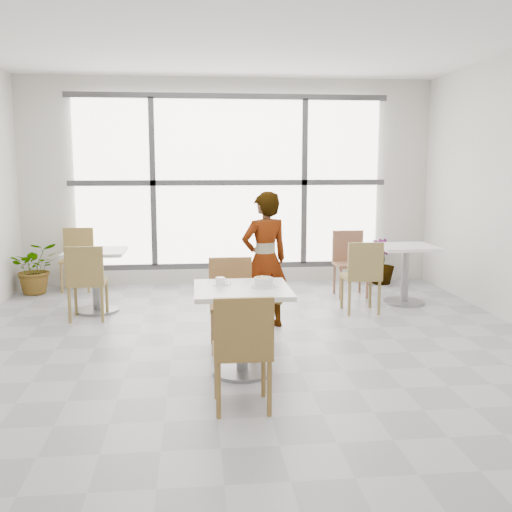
{
  "coord_description": "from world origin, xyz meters",
  "views": [
    {
      "loc": [
        -0.52,
        -5.28,
        1.78
      ],
      "look_at": [
        0.0,
        -0.3,
        1.0
      ],
      "focal_mm": 41.8,
      "sensor_mm": 36.0,
      "label": 1
    }
  ],
  "objects": [
    {
      "name": "ceiling",
      "position": [
        0.0,
        0.0,
        3.0
      ],
      "size": [
        7.0,
        7.0,
        0.0
      ],
      "primitive_type": "plane",
      "rotation": [
        3.14,
        0.0,
        0.0
      ],
      "color": "white",
      "rests_on": "ground"
    },
    {
      "name": "wall_front",
      "position": [
        0.0,
        -3.5,
        1.5
      ],
      "size": [
        6.0,
        0.0,
        6.0
      ],
      "primitive_type": "plane",
      "rotation": [
        -1.57,
        0.0,
        0.0
      ],
      "color": "silver",
      "rests_on": "ground"
    },
    {
      "name": "plant_left",
      "position": [
        -2.7,
        3.04,
        0.36
      ],
      "size": [
        0.78,
        0.73,
        0.71
      ],
      "primitive_type": "imported",
      "rotation": [
        0.0,
        0.0,
        0.31
      ],
      "color": "#3F7737",
      "rests_on": "ground"
    },
    {
      "name": "bg_chair_left_far",
      "position": [
        -2.17,
        3.28,
        0.5
      ],
      "size": [
        0.42,
        0.42,
        0.87
      ],
      "color": "olive",
      "rests_on": "ground"
    },
    {
      "name": "floor",
      "position": [
        0.0,
        0.0,
        0.0
      ],
      "size": [
        7.0,
        7.0,
        0.0
      ],
      "primitive_type": "plane",
      "color": "#9E9EA5",
      "rests_on": "ground"
    },
    {
      "name": "chair_near",
      "position": [
        -0.19,
        -1.2,
        0.5
      ],
      "size": [
        0.42,
        0.42,
        0.87
      ],
      "rotation": [
        0.0,
        0.0,
        3.14
      ],
      "color": "olive",
      "rests_on": "ground"
    },
    {
      "name": "wall_back",
      "position": [
        0.0,
        3.5,
        1.5
      ],
      "size": [
        6.0,
        0.0,
        6.0
      ],
      "primitive_type": "plane",
      "rotation": [
        1.57,
        0.0,
        0.0
      ],
      "color": "silver",
      "rests_on": "ground"
    },
    {
      "name": "bg_table_left",
      "position": [
        -1.71,
        1.92,
        0.49
      ],
      "size": [
        0.7,
        0.7,
        0.75
      ],
      "color": "silver",
      "rests_on": "ground"
    },
    {
      "name": "oatmeal_bowl",
      "position": [
        0.05,
        -0.4,
        0.79
      ],
      "size": [
        0.21,
        0.21,
        0.1
      ],
      "color": "white",
      "rests_on": "main_table"
    },
    {
      "name": "chair_far",
      "position": [
        -0.18,
        0.35,
        0.5
      ],
      "size": [
        0.42,
        0.42,
        0.87
      ],
      "color": "olive",
      "rests_on": "ground"
    },
    {
      "name": "bg_chair_left_near",
      "position": [
        -1.75,
        1.5,
        0.5
      ],
      "size": [
        0.42,
        0.42,
        0.87
      ],
      "rotation": [
        0.0,
        0.0,
        3.14
      ],
      "color": "olive",
      "rests_on": "ground"
    },
    {
      "name": "person",
      "position": [
        0.23,
        1.03,
        0.74
      ],
      "size": [
        0.63,
        0.52,
        1.49
      ],
      "primitive_type": "imported",
      "rotation": [
        0.0,
        0.0,
        3.49
      ],
      "color": "black",
      "rests_on": "ground"
    },
    {
      "name": "plant_right",
      "position": [
        2.24,
        3.2,
        0.33
      ],
      "size": [
        0.38,
        0.38,
        0.67
      ],
      "primitive_type": "imported",
      "rotation": [
        0.0,
        0.0,
        -0.03
      ],
      "color": "#407438",
      "rests_on": "ground"
    },
    {
      "name": "window",
      "position": [
        0.0,
        3.44,
        1.5
      ],
      "size": [
        4.6,
        0.07,
        2.52
      ],
      "color": "white",
      "rests_on": "ground"
    },
    {
      "name": "bg_chair_right_near",
      "position": [
        1.46,
        1.5,
        0.5
      ],
      "size": [
        0.42,
        0.42,
        0.87
      ],
      "rotation": [
        0.0,
        0.0,
        3.14
      ],
      "color": "olive",
      "rests_on": "ground"
    },
    {
      "name": "bg_table_right",
      "position": [
        2.15,
        1.95,
        0.49
      ],
      "size": [
        0.7,
        0.7,
        0.75
      ],
      "color": "white",
      "rests_on": "ground"
    },
    {
      "name": "bg_chair_right_far",
      "position": [
        1.57,
        2.52,
        0.5
      ],
      "size": [
        0.42,
        0.42,
        0.87
      ],
      "color": "#8A5B41",
      "rests_on": "ground"
    },
    {
      "name": "coffee_cup",
      "position": [
        -0.3,
        -0.29,
        0.78
      ],
      "size": [
        0.16,
        0.13,
        0.07
      ],
      "color": "white",
      "rests_on": "main_table"
    },
    {
      "name": "main_table",
      "position": [
        -0.13,
        -0.4,
        0.52
      ],
      "size": [
        0.8,
        0.8,
        0.75
      ],
      "color": "white",
      "rests_on": "ground"
    }
  ]
}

